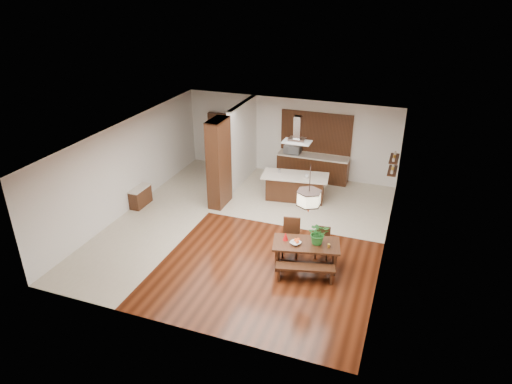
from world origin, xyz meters
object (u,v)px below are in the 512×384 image
at_px(dining_chair_right, 322,243).
at_px(range_hood, 297,129).
at_px(dining_bench, 305,273).
at_px(pendant_lantern, 309,189).
at_px(dining_chair_left, 291,238).
at_px(microwave, 293,149).
at_px(hallway_console, 140,197).
at_px(fruit_bowl, 295,243).
at_px(kitchen_island, 295,187).
at_px(foliage_plant, 318,233).
at_px(dining_table, 306,249).
at_px(island_cup, 307,176).

relative_size(dining_chair_right, range_hood, 0.93).
distance_m(dining_bench, pendant_lantern, 2.13).
height_order(dining_chair_left, microwave, microwave).
xyz_separation_m(hallway_console, pendant_lantern, (5.97, -1.54, 1.93)).
bearing_deg(fruit_bowl, range_hood, 105.47).
height_order(hallway_console, kitchen_island, kitchen_island).
bearing_deg(microwave, kitchen_island, -67.97).
distance_m(pendant_lantern, range_hood, 3.96).
xyz_separation_m(dining_chair_right, fruit_bowl, (-0.55, -0.74, 0.32)).
bearing_deg(pendant_lantern, hallway_console, 165.51).
bearing_deg(dining_chair_left, range_hood, 93.66).
height_order(dining_chair_right, foliage_plant, foliage_plant).
height_order(dining_chair_left, dining_chair_right, dining_chair_left).
height_order(dining_chair_left, pendant_lantern, pendant_lantern).
height_order(dining_table, dining_chair_left, dining_chair_left).
bearing_deg(range_hood, hallway_console, -154.84).
bearing_deg(foliage_plant, island_cup, 108.67).
bearing_deg(hallway_console, pendant_lantern, -14.49).
bearing_deg(dining_bench, dining_table, 103.04).
height_order(kitchen_island, island_cup, island_cup).
distance_m(dining_table, microwave, 5.86).
distance_m(range_hood, microwave, 2.32).
relative_size(dining_chair_left, dining_chair_right, 1.24).
relative_size(foliage_plant, range_hood, 0.66).
bearing_deg(foliage_plant, dining_table, -160.04).
height_order(dining_table, dining_bench, dining_table).
bearing_deg(foliage_plant, kitchen_island, 113.72).
relative_size(dining_chair_right, pendant_lantern, 0.64).
xyz_separation_m(dining_chair_left, island_cup, (-0.39, 3.21, 0.44)).
height_order(fruit_bowl, kitchen_island, kitchen_island).
bearing_deg(pendant_lantern, fruit_bowl, -151.67).
distance_m(dining_table, range_hood, 4.41).
xyz_separation_m(fruit_bowl, island_cup, (-0.67, 3.76, 0.22)).
bearing_deg(island_cup, fruit_bowl, -79.94).
xyz_separation_m(dining_table, dining_bench, (0.14, -0.60, -0.31)).
height_order(dining_chair_right, island_cup, island_cup).
bearing_deg(range_hood, dining_bench, -71.32).
xyz_separation_m(foliage_plant, microwave, (-2.21, 5.40, 0.11)).
bearing_deg(island_cup, kitchen_island, 166.32).
bearing_deg(hallway_console, fruit_bowl, -16.38).
xyz_separation_m(dining_bench, dining_chair_right, (0.16, 1.20, 0.21)).
bearing_deg(dining_table, fruit_bowl, -151.67).
bearing_deg(island_cup, range_hood, 165.82).
height_order(foliage_plant, kitchen_island, foliage_plant).
height_order(hallway_console, fruit_bowl, fruit_bowl).
bearing_deg(kitchen_island, hallway_console, -162.80).
height_order(pendant_lantern, foliage_plant, pendant_lantern).
height_order(dining_table, pendant_lantern, pendant_lantern).
bearing_deg(hallway_console, dining_bench, -19.30).
distance_m(dining_chair_left, fruit_bowl, 0.65).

